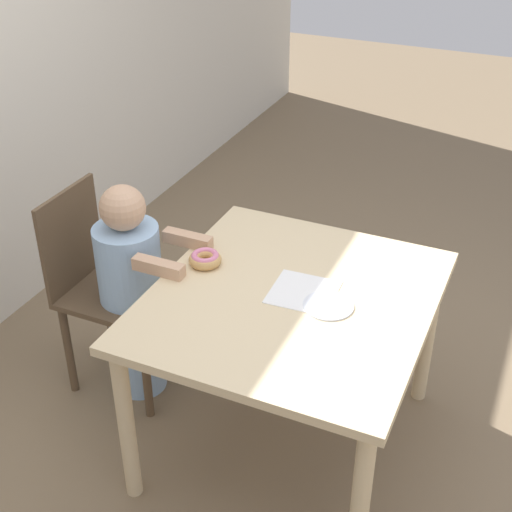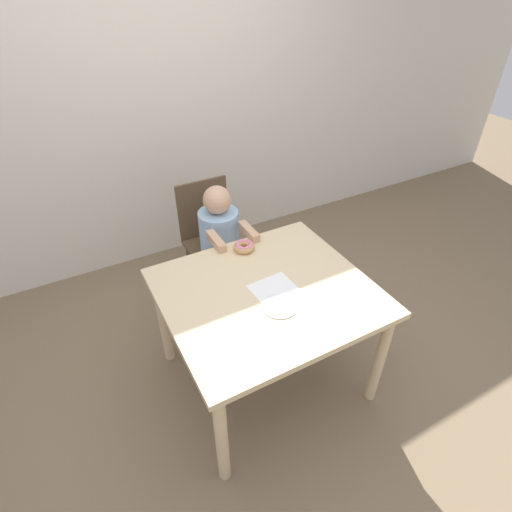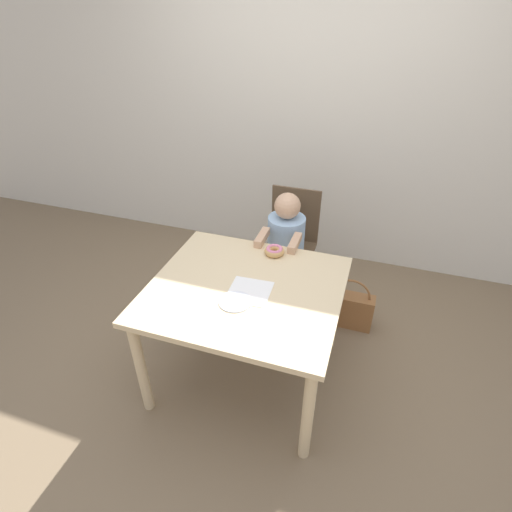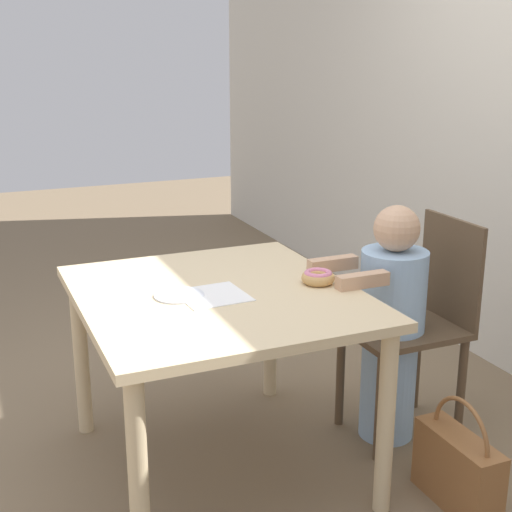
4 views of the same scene
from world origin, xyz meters
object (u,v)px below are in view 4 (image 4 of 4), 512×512
at_px(child_figure, 390,325).
at_px(handbag, 458,468).
at_px(chair, 417,325).
at_px(donut, 318,277).

distance_m(child_figure, handbag, 0.61).
distance_m(chair, donut, 0.54).
height_order(child_figure, handbag, child_figure).
xyz_separation_m(child_figure, handbag, (0.51, -0.04, -0.34)).
bearing_deg(donut, handbag, 31.56).
xyz_separation_m(donut, handbag, (0.49, 0.30, -0.59)).
relative_size(chair, donut, 7.24).
distance_m(chair, child_figure, 0.13).
xyz_separation_m(child_figure, donut, (0.01, -0.34, 0.25)).
xyz_separation_m(chair, handbag, (0.51, -0.16, -0.32)).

